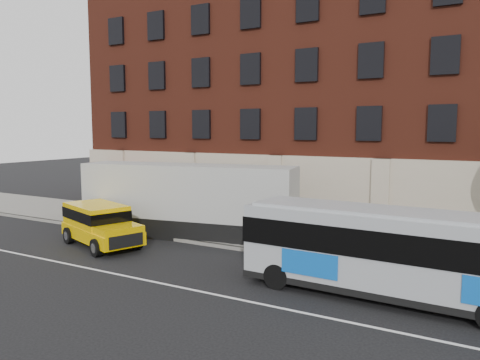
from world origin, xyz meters
The scene contains 9 objects.
ground centered at (0.00, 0.00, 0.00)m, with size 120.00×120.00×0.00m, color black.
sidewalk centered at (0.00, 9.00, 0.07)m, with size 60.00×6.00×0.15m, color gray.
kerb centered at (0.00, 6.00, 0.07)m, with size 60.00×0.25×0.15m, color gray.
lane_line centered at (0.00, 0.50, 0.01)m, with size 60.00×0.12×0.01m, color silver.
building centered at (-0.01, 16.92, 7.58)m, with size 30.00×12.10×15.00m.
sign_pole centered at (-8.50, 6.15, 1.45)m, with size 0.30×0.20×2.50m.
city_bus centered at (8.83, 2.96, 1.68)m, with size 11.15×2.71×3.04m.
yellow_suv centered at (-5.58, 3.46, 1.15)m, with size 5.36×3.56×2.00m.
shipping_container centered at (-2.90, 7.04, 1.89)m, with size 11.69×4.29×3.82m.
Camera 1 is at (11.28, -12.51, 5.70)m, focal length 34.69 mm.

